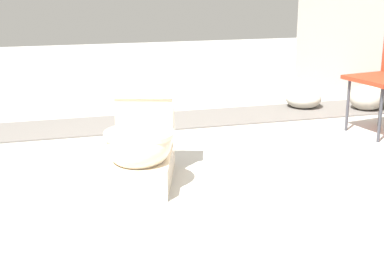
% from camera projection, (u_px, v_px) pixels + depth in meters
% --- Properties ---
extents(ground_plane, '(14.00, 14.00, 0.00)m').
position_uv_depth(ground_plane, '(162.00, 183.00, 3.10)').
color(ground_plane, '#A8A59E').
extents(gravel_strip, '(0.56, 8.00, 0.01)m').
position_uv_depth(gravel_strip, '(185.00, 119.00, 4.46)').
color(gravel_strip, '#605B56').
rests_on(gravel_strip, ground).
extents(toilet, '(0.71, 0.54, 0.52)m').
position_uv_depth(toilet, '(142.00, 145.00, 3.06)').
color(toilet, beige).
rests_on(toilet, ground).
extents(boulder_near, '(0.38, 0.38, 0.18)m').
position_uv_depth(boulder_near, '(303.00, 98.00, 4.86)').
color(boulder_near, '#ADA899').
rests_on(boulder_near, ground).
extents(boulder_far, '(0.38, 0.39, 0.23)m').
position_uv_depth(boulder_far, '(367.00, 98.00, 4.77)').
color(boulder_far, '#ADA899').
rests_on(boulder_far, ground).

